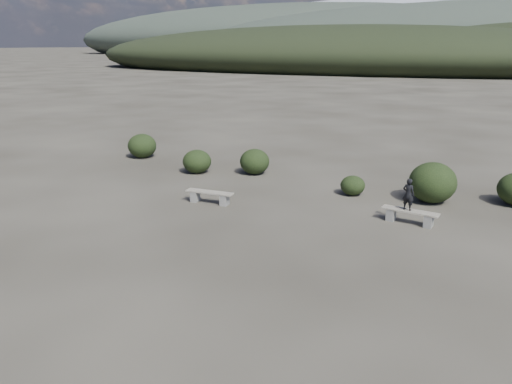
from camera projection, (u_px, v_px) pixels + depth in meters
The scene contains 10 objects.
ground at pixel (174, 275), 11.44m from camera, with size 1200.00×1200.00×0.00m, color #2B2822.
bench_left at pixel (210, 196), 16.51m from camera, with size 1.65×0.45×0.41m.
bench_right at pixel (410, 216), 14.64m from camera, with size 1.67×0.52×0.41m.
seated_person at pixel (408, 194), 14.51m from camera, with size 0.35×0.23×0.96m, color black.
shrub_a at pixel (197, 161), 20.37m from camera, with size 1.17×1.17×0.96m, color black.
shrub_b at pixel (255, 162), 20.19m from camera, with size 1.20×1.20×1.03m, color black.
shrub_c at pixel (353, 185), 17.42m from camera, with size 0.86×0.86×0.68m, color black.
shrub_d at pixel (433, 182), 16.53m from camera, with size 1.55×1.55×1.35m, color black.
shrub_f at pixel (142, 146), 23.11m from camera, with size 1.31×1.31×1.11m, color black.
mountain_ridges at pixel (483, 34), 304.05m from camera, with size 500.00×400.00×56.00m.
Camera 1 is at (6.23, -8.57, 5.09)m, focal length 35.00 mm.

